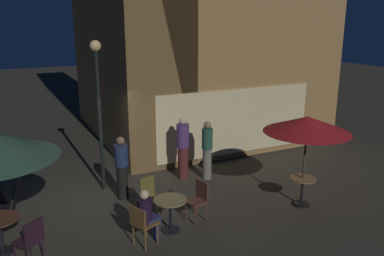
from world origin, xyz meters
name	(u,v)px	position (x,y,z in m)	size (l,w,h in m)	color
ground_plane	(106,198)	(0.00, 0.00, 0.00)	(60.00, 60.00, 0.00)	#37332A
cafe_building	(175,6)	(3.57, 3.67, 4.84)	(7.86, 7.84, 9.70)	#A17744
street_lamp_near_corner	(98,94)	(0.10, 0.61, 2.60)	(0.28, 0.28, 3.95)	black
menu_sandwich_board	(7,197)	(-2.28, 0.07, 0.46)	(0.77, 0.71, 0.89)	black
cafe_table_0	(302,187)	(4.26, -2.48, 0.49)	(0.64, 0.64, 0.72)	black
cafe_table_1	(0,228)	(-2.45, -1.60, 0.55)	(0.75, 0.75, 0.75)	black
cafe_table_2	(170,208)	(0.87, -2.22, 0.53)	(0.72, 0.72, 0.74)	black
patio_umbrella_0	(307,125)	(4.26, -2.48, 2.05)	(2.04, 2.04, 2.26)	black
cafe_chair_0	(31,238)	(-1.94, -2.29, 0.56)	(0.60, 0.60, 0.93)	black
cafe_chair_1	(149,194)	(0.68, -1.40, 0.56)	(0.46, 0.46, 0.95)	brown
cafe_chair_2	(142,222)	(0.11, -2.56, 0.55)	(0.57, 0.57, 0.89)	brown
cafe_chair_3	(199,197)	(1.65, -2.03, 0.55)	(0.49, 0.49, 0.91)	brown
patron_seated_0	(147,213)	(0.25, -2.50, 0.67)	(0.50, 0.42, 1.20)	navy
patron_standing_1	(183,148)	(2.34, 0.36, 0.91)	(0.35, 0.35, 1.80)	#542220
patron_standing_2	(122,168)	(0.41, -0.18, 0.82)	(0.34, 0.34, 1.63)	black
patron_standing_3	(207,150)	(2.95, 0.05, 0.87)	(0.30, 0.30, 1.69)	slate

